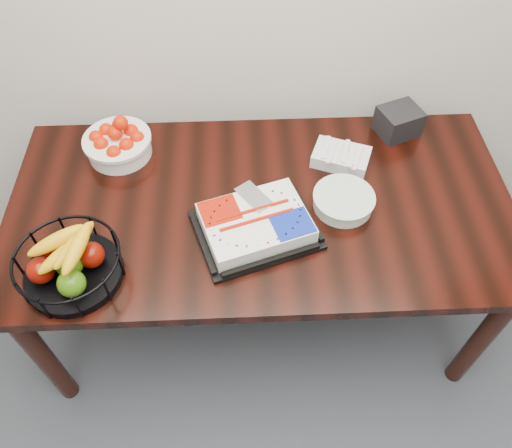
{
  "coord_description": "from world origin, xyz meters",
  "views": [
    {
      "loc": [
        -0.07,
        0.85,
        2.1
      ],
      "look_at": [
        -0.02,
        1.84,
        0.83
      ],
      "focal_mm": 35.0,
      "sensor_mm": 36.0,
      "label": 1
    }
  ],
  "objects_px": {
    "cake_tray": "(256,225)",
    "fruit_basket": "(69,264)",
    "table": "(261,218)",
    "tangerine_bowl": "(117,140)",
    "plate_stack": "(343,201)",
    "napkin_box": "(399,121)"
  },
  "relations": [
    {
      "from": "tangerine_bowl",
      "to": "fruit_basket",
      "type": "height_order",
      "value": "fruit_basket"
    },
    {
      "from": "cake_tray",
      "to": "table",
      "type": "bearing_deg",
      "value": 79.22
    },
    {
      "from": "cake_tray",
      "to": "napkin_box",
      "type": "distance_m",
      "value": 0.76
    },
    {
      "from": "napkin_box",
      "to": "plate_stack",
      "type": "bearing_deg",
      "value": -125.8
    },
    {
      "from": "fruit_basket",
      "to": "napkin_box",
      "type": "relative_size",
      "value": 2.13
    },
    {
      "from": "tangerine_bowl",
      "to": "table",
      "type": "bearing_deg",
      "value": -27.35
    },
    {
      "from": "table",
      "to": "plate_stack",
      "type": "bearing_deg",
      "value": -5.61
    },
    {
      "from": "plate_stack",
      "to": "tangerine_bowl",
      "type": "bearing_deg",
      "value": 159.7
    },
    {
      "from": "tangerine_bowl",
      "to": "napkin_box",
      "type": "distance_m",
      "value": 1.09
    },
    {
      "from": "table",
      "to": "tangerine_bowl",
      "type": "distance_m",
      "value": 0.62
    },
    {
      "from": "cake_tray",
      "to": "plate_stack",
      "type": "relative_size",
      "value": 2.15
    },
    {
      "from": "table",
      "to": "cake_tray",
      "type": "height_order",
      "value": "cake_tray"
    },
    {
      "from": "table",
      "to": "napkin_box",
      "type": "height_order",
      "value": "napkin_box"
    },
    {
      "from": "cake_tray",
      "to": "fruit_basket",
      "type": "height_order",
      "value": "fruit_basket"
    },
    {
      "from": "plate_stack",
      "to": "napkin_box",
      "type": "height_order",
      "value": "napkin_box"
    },
    {
      "from": "napkin_box",
      "to": "table",
      "type": "bearing_deg",
      "value": -147.99
    },
    {
      "from": "cake_tray",
      "to": "plate_stack",
      "type": "xyz_separation_m",
      "value": [
        0.31,
        0.1,
        -0.01
      ]
    },
    {
      "from": "cake_tray",
      "to": "tangerine_bowl",
      "type": "height_order",
      "value": "tangerine_bowl"
    },
    {
      "from": "table",
      "to": "napkin_box",
      "type": "xyz_separation_m",
      "value": [
        0.56,
        0.35,
        0.14
      ]
    },
    {
      "from": "plate_stack",
      "to": "fruit_basket",
      "type": "bearing_deg",
      "value": -164.07
    },
    {
      "from": "table",
      "to": "tangerine_bowl",
      "type": "xyz_separation_m",
      "value": [
        -0.53,
        0.27,
        0.16
      ]
    },
    {
      "from": "cake_tray",
      "to": "tangerine_bowl",
      "type": "relative_size",
      "value": 1.82
    }
  ]
}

